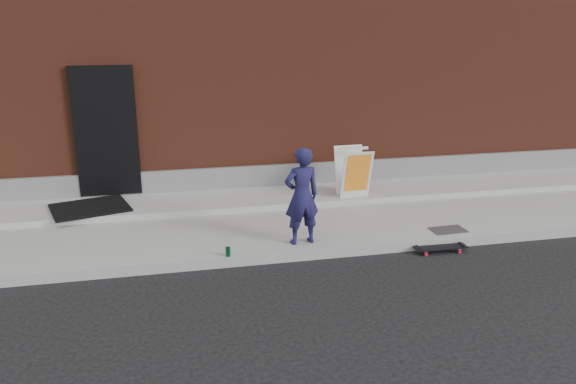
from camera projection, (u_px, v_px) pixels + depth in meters
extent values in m
plane|color=black|center=(290.00, 262.00, 7.85)|extent=(80.00, 80.00, 0.00)
cube|color=gray|center=(270.00, 221.00, 9.23)|extent=(20.00, 3.00, 0.15)
cube|color=#989792|center=(261.00, 198.00, 10.04)|extent=(20.00, 1.20, 0.10)
cube|color=#5E2919|center=(228.00, 52.00, 13.66)|extent=(20.00, 8.00, 5.00)
cube|color=slate|center=(256.00, 176.00, 10.50)|extent=(20.00, 0.10, 0.40)
cube|color=black|center=(106.00, 132.00, 9.68)|extent=(1.05, 0.12, 2.25)
imported|color=#191740|center=(302.00, 196.00, 7.95)|extent=(0.56, 0.41, 1.42)
cylinder|color=#B3122D|center=(454.00, 247.00, 8.31)|extent=(0.05, 0.03, 0.05)
cylinder|color=#B3122D|center=(460.00, 251.00, 8.15)|extent=(0.05, 0.03, 0.05)
cylinder|color=#B3122D|center=(421.00, 250.00, 8.21)|extent=(0.05, 0.03, 0.05)
cylinder|color=#B3122D|center=(426.00, 254.00, 8.06)|extent=(0.05, 0.03, 0.05)
cube|color=silver|center=(457.00, 247.00, 8.22)|extent=(0.05, 0.17, 0.02)
cube|color=silver|center=(424.00, 250.00, 8.12)|extent=(0.05, 0.17, 0.02)
cube|color=black|center=(441.00, 247.00, 8.17)|extent=(0.76, 0.21, 0.02)
cube|color=silver|center=(357.00, 175.00, 9.71)|extent=(0.53, 0.26, 0.86)
cube|color=silver|center=(349.00, 170.00, 10.07)|extent=(0.53, 0.26, 0.86)
cube|color=yellow|center=(357.00, 178.00, 9.70)|extent=(0.44, 0.19, 0.68)
cube|color=silver|center=(354.00, 149.00, 9.76)|extent=(0.53, 0.06, 0.04)
cylinder|color=#18793E|center=(228.00, 252.00, 7.66)|extent=(0.09, 0.09, 0.13)
cube|color=black|center=(90.00, 208.00, 9.31)|extent=(1.42, 1.27, 0.03)
cube|color=#59595F|center=(448.00, 230.00, 8.62)|extent=(0.54, 0.36, 0.02)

